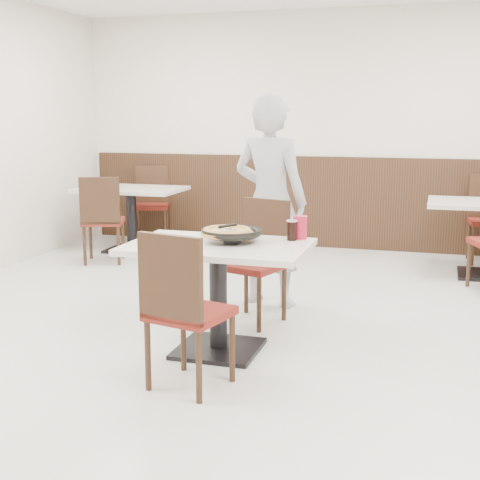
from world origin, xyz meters
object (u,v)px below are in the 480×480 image
(chair_far, at_px, (252,263))
(side_plate, at_px, (155,242))
(cola_glass, at_px, (292,231))
(bg_table_left, at_px, (132,219))
(pizza_pan, at_px, (232,236))
(bg_chair_left_far, at_px, (151,204))
(main_table, at_px, (218,298))
(red_cup, at_px, (300,227))
(diner_person, at_px, (270,201))
(pizza, at_px, (227,233))
(chair_near, at_px, (190,309))
(bg_chair_left_near, at_px, (103,219))

(chair_far, height_order, side_plate, chair_far)
(cola_glass, height_order, bg_table_left, cola_glass)
(pizza_pan, relative_size, bg_chair_left_far, 0.37)
(main_table, distance_m, chair_far, 0.70)
(pizza_pan, xyz_separation_m, cola_glass, (0.38, 0.17, 0.02))
(bg_chair_left_far, bearing_deg, red_cup, 110.29)
(main_table, relative_size, side_plate, 6.54)
(bg_table_left, bearing_deg, bg_chair_left_far, 91.34)
(side_plate, xyz_separation_m, bg_table_left, (-1.65, 3.06, -0.38))
(main_table, height_order, diner_person, diner_person)
(red_cup, relative_size, diner_person, 0.09)
(cola_glass, distance_m, bg_table_left, 3.71)
(chair_far, height_order, cola_glass, chair_far)
(pizza_pan, relative_size, side_plate, 1.92)
(cola_glass, xyz_separation_m, diner_person, (-0.40, 0.97, 0.07))
(diner_person, xyz_separation_m, bg_chair_left_far, (-2.13, 2.33, -0.41))
(main_table, distance_m, pizza, 0.44)
(diner_person, bearing_deg, pizza, 101.71)
(chair_far, xyz_separation_m, pizza_pan, (0.02, -0.60, 0.32))
(pizza_pan, distance_m, bg_chair_left_far, 4.09)
(chair_near, height_order, bg_chair_left_near, same)
(bg_chair_left_far, bearing_deg, cola_glass, 109.20)
(bg_chair_left_near, bearing_deg, bg_table_left, 69.36)
(bg_table_left, bearing_deg, main_table, -55.10)
(bg_chair_left_far, bearing_deg, diner_person, 114.17)
(chair_far, relative_size, bg_chair_left_near, 1.00)
(chair_far, bearing_deg, pizza, 107.43)
(chair_near, relative_size, pizza, 2.68)
(chair_far, distance_m, red_cup, 0.67)
(pizza_pan, relative_size, cola_glass, 2.71)
(chair_near, bearing_deg, red_cup, 78.23)
(red_cup, bearing_deg, chair_far, 141.39)
(bg_chair_left_near, bearing_deg, main_table, -66.90)
(main_table, xyz_separation_m, bg_chair_left_near, (-2.08, 2.30, 0.10))
(chair_far, distance_m, pizza, 0.70)
(cola_glass, bearing_deg, side_plate, -156.85)
(pizza, bearing_deg, bg_chair_left_far, 121.27)
(main_table, xyz_separation_m, cola_glass, (0.44, 0.27, 0.44))
(bg_table_left, distance_m, bg_chair_left_far, 0.61)
(main_table, xyz_separation_m, pizza, (0.04, 0.07, 0.44))
(chair_far, relative_size, pizza_pan, 2.69)
(chair_near, relative_size, cola_glass, 7.31)
(side_plate, xyz_separation_m, bg_chair_left_far, (-1.67, 3.66, -0.28))
(pizza, height_order, cola_glass, cola_glass)
(chair_far, relative_size, bg_chair_left_far, 1.00)
(cola_glass, distance_m, red_cup, 0.09)
(bg_table_left, xyz_separation_m, bg_chair_left_near, (-0.02, -0.66, 0.10))
(bg_chair_left_far, bearing_deg, main_table, 102.03)
(pizza, relative_size, bg_chair_left_near, 0.37)
(pizza, bearing_deg, red_cup, 31.02)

